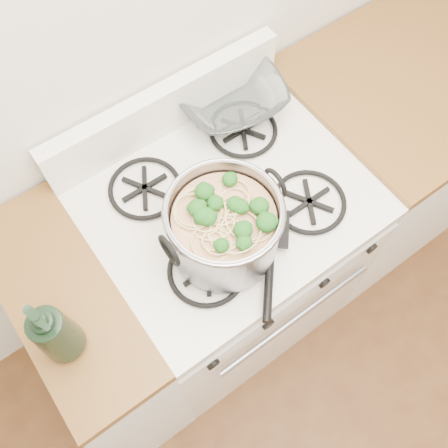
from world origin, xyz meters
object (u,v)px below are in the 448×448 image
Objects in this scene: gas_range at (226,263)px; bottle at (52,331)px; stock_pot at (224,227)px; spatula at (272,227)px; glass_bowl at (229,99)px.

gas_range is 3.69× the size of bottle.
spatula is (0.13, -0.04, -0.08)m from stock_pot.
stock_pot is 2.49× the size of glass_bowl.
bottle is at bearing -153.57° from glass_bowl.
stock_pot is at bearing -156.05° from spatula.
gas_range is 2.98× the size of spatula.
bottle reaches higher than stock_pot.
bottle is at bearing 179.55° from stock_pot.
gas_range is 0.82m from bottle.
glass_bowl is at bearing 110.19° from spatula.
spatula reaches higher than gas_range.
glass_bowl reaches higher than gas_range.
bottle is (-0.45, 0.00, 0.03)m from stock_pot.
spatula is at bearing -17.40° from stock_pot.
glass_bowl is (0.19, 0.25, 0.50)m from gas_range.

